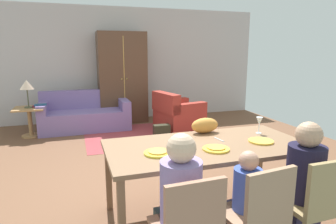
{
  "coord_description": "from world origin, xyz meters",
  "views": [
    {
      "loc": [
        -1.19,
        -3.81,
        1.65
      ],
      "look_at": [
        0.01,
        -0.1,
        0.85
      ],
      "focal_mm": 31.32,
      "sensor_mm": 36.0,
      "label": 1
    }
  ],
  "objects_px": {
    "person_man": "(179,211)",
    "dining_chair_child": "(258,213)",
    "plate_near_woman": "(261,141)",
    "handbag": "(162,131)",
    "person_woman": "(300,190)",
    "armchair": "(177,115)",
    "cat": "(205,125)",
    "wine_glass": "(259,122)",
    "book_lower": "(39,106)",
    "person_child": "(243,209)",
    "couch": "(85,115)",
    "table_lamp": "(27,86)",
    "plate_near_child": "(216,149)",
    "dining_chair_woman": "(316,202)",
    "side_table": "(30,118)",
    "armoire": "(122,78)",
    "dining_table": "(207,150)",
    "book_upper": "(40,105)",
    "plate_near_man": "(158,153)"
  },
  "relations": [
    {
      "from": "dining_table",
      "to": "book_upper",
      "type": "xyz_separation_m",
      "value": [
        -1.87,
        3.69,
        -0.07
      ]
    },
    {
      "from": "wine_glass",
      "to": "book_upper",
      "type": "bearing_deg",
      "value": 126.31
    },
    {
      "from": "table_lamp",
      "to": "plate_near_man",
      "type": "bearing_deg",
      "value": -68.03
    },
    {
      "from": "dining_chair_child",
      "to": "handbag",
      "type": "relative_size",
      "value": 2.72
    },
    {
      "from": "dining_chair_woman",
      "to": "armchair",
      "type": "xyz_separation_m",
      "value": [
        0.32,
        4.12,
        -0.17
      ]
    },
    {
      "from": "side_table",
      "to": "table_lamp",
      "type": "bearing_deg",
      "value": 180.0
    },
    {
      "from": "plate_near_man",
      "to": "dining_chair_woman",
      "type": "relative_size",
      "value": 0.29
    },
    {
      "from": "table_lamp",
      "to": "wine_glass",
      "type": "bearing_deg",
      "value": -51.47
    },
    {
      "from": "side_table",
      "to": "couch",
      "type": "bearing_deg",
      "value": 13.7
    },
    {
      "from": "side_table",
      "to": "book_lower",
      "type": "bearing_deg",
      "value": 12.48
    },
    {
      "from": "wine_glass",
      "to": "couch",
      "type": "relative_size",
      "value": 0.1
    },
    {
      "from": "couch",
      "to": "table_lamp",
      "type": "relative_size",
      "value": 3.43
    },
    {
      "from": "person_man",
      "to": "handbag",
      "type": "distance_m",
      "value": 3.6
    },
    {
      "from": "plate_near_woman",
      "to": "dining_chair_child",
      "type": "height_order",
      "value": "dining_chair_child"
    },
    {
      "from": "plate_near_child",
      "to": "cat",
      "type": "bearing_deg",
      "value": 75.26
    },
    {
      "from": "plate_near_woman",
      "to": "armchair",
      "type": "relative_size",
      "value": 0.24
    },
    {
      "from": "plate_near_child",
      "to": "side_table",
      "type": "xyz_separation_m",
      "value": [
        -2.08,
        3.87,
        -0.39
      ]
    },
    {
      "from": "wine_glass",
      "to": "book_lower",
      "type": "relative_size",
      "value": 0.85
    },
    {
      "from": "side_table",
      "to": "table_lamp",
      "type": "distance_m",
      "value": 0.63
    },
    {
      "from": "cat",
      "to": "handbag",
      "type": "bearing_deg",
      "value": 82.2
    },
    {
      "from": "plate_near_man",
      "to": "side_table",
      "type": "xyz_separation_m",
      "value": [
        -1.53,
        3.81,
        -0.39
      ]
    },
    {
      "from": "person_woman",
      "to": "wine_glass",
      "type": "bearing_deg",
      "value": 78.84
    },
    {
      "from": "plate_near_child",
      "to": "handbag",
      "type": "distance_m",
      "value": 3.06
    },
    {
      "from": "couch",
      "to": "armoire",
      "type": "distance_m",
      "value": 1.25
    },
    {
      "from": "dining_table",
      "to": "book_lower",
      "type": "xyz_separation_m",
      "value": [
        -1.9,
        3.72,
        -0.1
      ]
    },
    {
      "from": "plate_near_woman",
      "to": "handbag",
      "type": "xyz_separation_m",
      "value": [
        -0.18,
        2.89,
        -0.64
      ]
    },
    {
      "from": "dining_table",
      "to": "table_lamp",
      "type": "bearing_deg",
      "value": 119.43
    },
    {
      "from": "plate_near_child",
      "to": "side_table",
      "type": "height_order",
      "value": "plate_near_child"
    },
    {
      "from": "person_man",
      "to": "table_lamp",
      "type": "distance_m",
      "value": 4.65
    },
    {
      "from": "wine_glass",
      "to": "armchair",
      "type": "relative_size",
      "value": 0.18
    },
    {
      "from": "person_woman",
      "to": "person_child",
      "type": "bearing_deg",
      "value": -179.44
    },
    {
      "from": "armchair",
      "to": "book_upper",
      "type": "xyz_separation_m",
      "value": [
        -2.73,
        0.42,
        0.3
      ]
    },
    {
      "from": "plate_near_child",
      "to": "couch",
      "type": "distance_m",
      "value": 4.27
    },
    {
      "from": "person_woman",
      "to": "armchair",
      "type": "distance_m",
      "value": 3.97
    },
    {
      "from": "person_woman",
      "to": "couch",
      "type": "xyz_separation_m",
      "value": [
        -1.56,
        4.62,
        -0.21
      ]
    },
    {
      "from": "person_man",
      "to": "person_woman",
      "type": "bearing_deg",
      "value": 0.0
    },
    {
      "from": "dining_chair_woman",
      "to": "handbag",
      "type": "relative_size",
      "value": 2.72
    },
    {
      "from": "side_table",
      "to": "handbag",
      "type": "relative_size",
      "value": 1.81
    },
    {
      "from": "table_lamp",
      "to": "armoire",
      "type": "bearing_deg",
      "value": 19.45
    },
    {
      "from": "table_lamp",
      "to": "side_table",
      "type": "bearing_deg",
      "value": 0.0
    },
    {
      "from": "table_lamp",
      "to": "book_lower",
      "type": "xyz_separation_m",
      "value": [
        0.18,
        0.04,
        -0.41
      ]
    },
    {
      "from": "dining_chair_child",
      "to": "armoire",
      "type": "relative_size",
      "value": 0.41
    },
    {
      "from": "plate_near_child",
      "to": "person_woman",
      "type": "xyz_separation_m",
      "value": [
        0.54,
        -0.5,
        -0.26
      ]
    },
    {
      "from": "plate_near_woman",
      "to": "dining_chair_child",
      "type": "bearing_deg",
      "value": -125.5
    },
    {
      "from": "plate_near_man",
      "to": "couch",
      "type": "bearing_deg",
      "value": 96.66
    },
    {
      "from": "cat",
      "to": "book_upper",
      "type": "bearing_deg",
      "value": 118.75
    },
    {
      "from": "handbag",
      "to": "person_child",
      "type": "bearing_deg",
      "value": -96.06
    },
    {
      "from": "couch",
      "to": "armchair",
      "type": "xyz_separation_m",
      "value": [
        1.88,
        -0.67,
        0.02
      ]
    },
    {
      "from": "person_man",
      "to": "dining_chair_child",
      "type": "relative_size",
      "value": 1.28
    },
    {
      "from": "plate_near_woman",
      "to": "side_table",
      "type": "height_order",
      "value": "plate_near_woman"
    }
  ]
}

